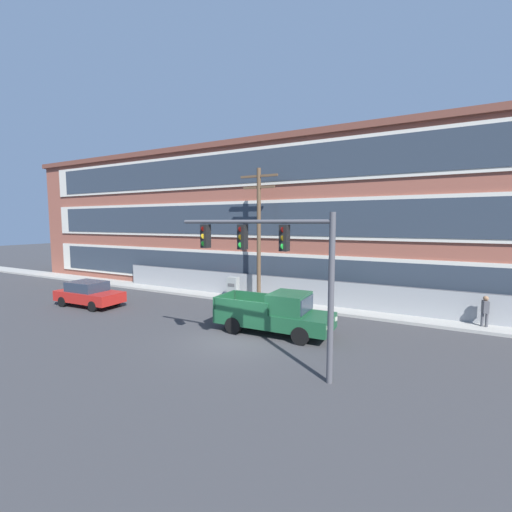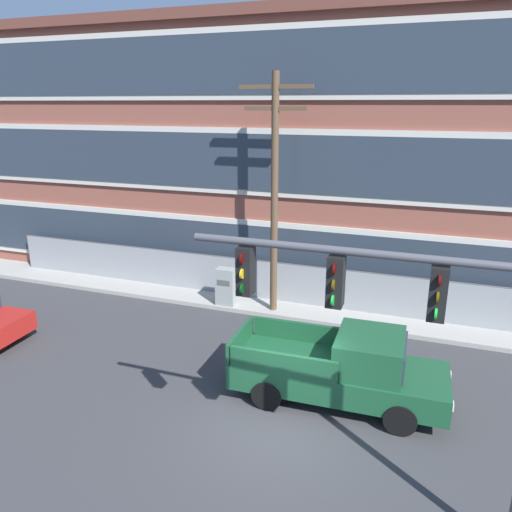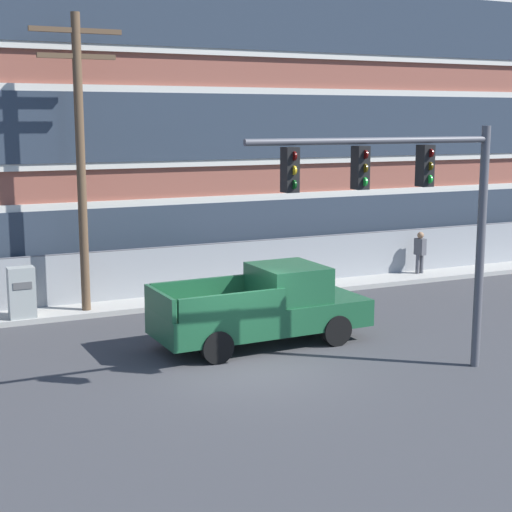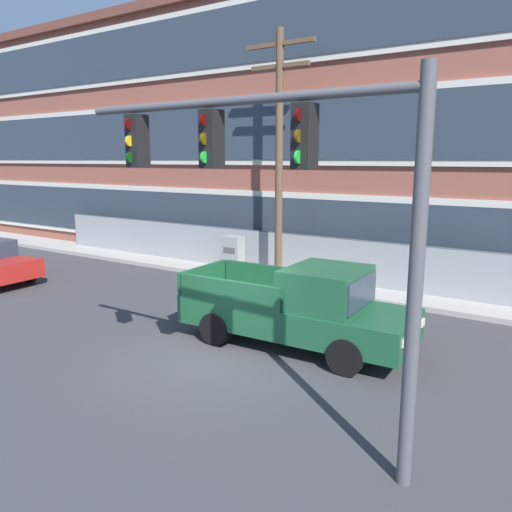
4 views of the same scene
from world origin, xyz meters
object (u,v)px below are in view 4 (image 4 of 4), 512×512
object	(u,v)px
utility_pole_near_corner	(279,148)
electrical_cabinet	(233,258)
traffic_signal_mast	(283,181)
pickup_truck_dark_green	(300,308)

from	to	relation	value
utility_pole_near_corner	electrical_cabinet	world-z (taller)	utility_pole_near_corner
electrical_cabinet	utility_pole_near_corner	bearing A→B (deg)	5.45
traffic_signal_mast	utility_pole_near_corner	world-z (taller)	utility_pole_near_corner
pickup_truck_dark_green	electrical_cabinet	bearing A→B (deg)	138.57
traffic_signal_mast	utility_pole_near_corner	size ratio (longest dim) A/B	0.69
utility_pole_near_corner	electrical_cabinet	xyz separation A→B (m)	(-1.85, -0.18, -4.01)
utility_pole_near_corner	traffic_signal_mast	bearing A→B (deg)	-59.06
utility_pole_near_corner	electrical_cabinet	size ratio (longest dim) A/B	5.35
utility_pole_near_corner	electrical_cabinet	bearing A→B (deg)	-174.55
pickup_truck_dark_green	utility_pole_near_corner	xyz separation A→B (m)	(-3.54, 4.94, 3.87)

